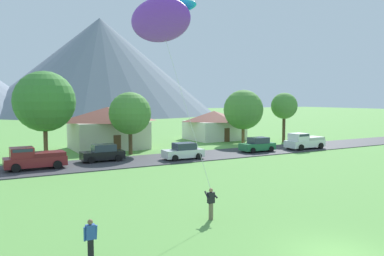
{
  "coord_description": "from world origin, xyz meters",
  "views": [
    {
      "loc": [
        -12.58,
        -10.44,
        6.38
      ],
      "look_at": [
        1.53,
        14.96,
        4.13
      ],
      "focal_mm": 36.27,
      "sensor_mm": 36.0,
      "label": 1
    }
  ],
  "objects_px": {
    "parked_car_green_mid_west": "(258,145)",
    "tree_left_of_center": "(45,101)",
    "tree_near_left": "(130,113)",
    "parked_car_black_west_end": "(103,153)",
    "parked_car_white_east_end": "(183,151)",
    "house_right_center": "(108,127)",
    "tree_right_of_center": "(284,106)",
    "tree_center": "(243,110)",
    "pickup_truck_maroon_west_side": "(34,158)",
    "pickup_truck_white_east_side": "(304,141)",
    "kite_flyer_with_kite": "(161,20)",
    "watcher_person": "(91,239)",
    "house_left_center": "(214,125)"
  },
  "relations": [
    {
      "from": "tree_near_left",
      "to": "pickup_truck_maroon_west_side",
      "type": "bearing_deg",
      "value": -156.08
    },
    {
      "from": "house_left_center",
      "to": "parked_car_black_west_end",
      "type": "distance_m",
      "value": 24.51
    },
    {
      "from": "house_left_center",
      "to": "pickup_truck_maroon_west_side",
      "type": "distance_m",
      "value": 30.94
    },
    {
      "from": "house_left_center",
      "to": "tree_center",
      "type": "xyz_separation_m",
      "value": [
        0.87,
        -6.34,
        2.46
      ]
    },
    {
      "from": "parked_car_black_west_end",
      "to": "pickup_truck_white_east_side",
      "type": "height_order",
      "value": "pickup_truck_white_east_side"
    },
    {
      "from": "watcher_person",
      "to": "pickup_truck_maroon_west_side",
      "type": "bearing_deg",
      "value": 88.56
    },
    {
      "from": "house_left_center",
      "to": "parked_car_black_west_end",
      "type": "xyz_separation_m",
      "value": [
        -21.04,
        -12.49,
        -1.42
      ]
    },
    {
      "from": "parked_car_white_east_end",
      "to": "tree_right_of_center",
      "type": "bearing_deg",
      "value": 19.55
    },
    {
      "from": "tree_left_of_center",
      "to": "watcher_person",
      "type": "xyz_separation_m",
      "value": [
        -2.48,
        -27.91,
        -5.15
      ]
    },
    {
      "from": "watcher_person",
      "to": "tree_right_of_center",
      "type": "bearing_deg",
      "value": 38.18
    },
    {
      "from": "tree_right_of_center",
      "to": "watcher_person",
      "type": "bearing_deg",
      "value": -141.82
    },
    {
      "from": "tree_left_of_center",
      "to": "house_left_center",
      "type": "bearing_deg",
      "value": 16.72
    },
    {
      "from": "house_right_center",
      "to": "tree_right_of_center",
      "type": "height_order",
      "value": "tree_right_of_center"
    },
    {
      "from": "house_left_center",
      "to": "parked_car_black_west_end",
      "type": "bearing_deg",
      "value": -149.32
    },
    {
      "from": "tree_left_of_center",
      "to": "tree_near_left",
      "type": "bearing_deg",
      "value": -8.27
    },
    {
      "from": "tree_near_left",
      "to": "parked_car_black_west_end",
      "type": "height_order",
      "value": "tree_near_left"
    },
    {
      "from": "house_right_center",
      "to": "tree_right_of_center",
      "type": "distance_m",
      "value": 25.04
    },
    {
      "from": "tree_near_left",
      "to": "tree_left_of_center",
      "type": "height_order",
      "value": "tree_left_of_center"
    },
    {
      "from": "house_left_center",
      "to": "tree_center",
      "type": "distance_m",
      "value": 6.85
    },
    {
      "from": "tree_near_left",
      "to": "kite_flyer_with_kite",
      "type": "distance_m",
      "value": 23.33
    },
    {
      "from": "parked_car_green_mid_west",
      "to": "tree_left_of_center",
      "type": "bearing_deg",
      "value": 163.37
    },
    {
      "from": "house_right_center",
      "to": "tree_right_of_center",
      "type": "relative_size",
      "value": 1.33
    },
    {
      "from": "tree_center",
      "to": "watcher_person",
      "type": "distance_m",
      "value": 41.46
    },
    {
      "from": "house_left_center",
      "to": "parked_car_white_east_end",
      "type": "height_order",
      "value": "house_left_center"
    },
    {
      "from": "tree_near_left",
      "to": "parked_car_white_east_end",
      "type": "bearing_deg",
      "value": -60.72
    },
    {
      "from": "tree_center",
      "to": "pickup_truck_maroon_west_side",
      "type": "bearing_deg",
      "value": -165.33
    },
    {
      "from": "kite_flyer_with_kite",
      "to": "watcher_person",
      "type": "xyz_separation_m",
      "value": [
        -5.3,
        -4.9,
        -9.75
      ]
    },
    {
      "from": "tree_right_of_center",
      "to": "tree_left_of_center",
      "type": "bearing_deg",
      "value": 179.41
    },
    {
      "from": "parked_car_black_west_end",
      "to": "parked_car_white_east_end",
      "type": "xyz_separation_m",
      "value": [
        7.68,
        -2.76,
        0.0
      ]
    },
    {
      "from": "parked_car_green_mid_west",
      "to": "watcher_person",
      "type": "bearing_deg",
      "value": -139.94
    },
    {
      "from": "parked_car_white_east_end",
      "to": "house_right_center",
      "type": "bearing_deg",
      "value": 107.89
    },
    {
      "from": "tree_left_of_center",
      "to": "pickup_truck_white_east_side",
      "type": "height_order",
      "value": "tree_left_of_center"
    },
    {
      "from": "house_right_center",
      "to": "pickup_truck_white_east_side",
      "type": "height_order",
      "value": "house_right_center"
    },
    {
      "from": "parked_car_black_west_end",
      "to": "pickup_truck_maroon_west_side",
      "type": "distance_m",
      "value": 6.76
    },
    {
      "from": "tree_near_left",
      "to": "pickup_truck_maroon_west_side",
      "type": "distance_m",
      "value": 12.36
    },
    {
      "from": "house_left_center",
      "to": "tree_right_of_center",
      "type": "distance_m",
      "value": 10.98
    },
    {
      "from": "parked_car_white_east_end",
      "to": "pickup_truck_white_east_side",
      "type": "relative_size",
      "value": 0.81
    },
    {
      "from": "parked_car_black_west_end",
      "to": "parked_car_green_mid_west",
      "type": "height_order",
      "value": "same"
    },
    {
      "from": "tree_right_of_center",
      "to": "pickup_truck_maroon_west_side",
      "type": "relative_size",
      "value": 1.37
    },
    {
      "from": "house_right_center",
      "to": "parked_car_white_east_end",
      "type": "height_order",
      "value": "house_right_center"
    },
    {
      "from": "pickup_truck_white_east_side",
      "to": "kite_flyer_with_kite",
      "type": "xyz_separation_m",
      "value": [
        -26.37,
        -15.3,
        9.56
      ]
    },
    {
      "from": "house_left_center",
      "to": "tree_right_of_center",
      "type": "height_order",
      "value": "tree_right_of_center"
    },
    {
      "from": "tree_right_of_center",
      "to": "house_left_center",
      "type": "bearing_deg",
      "value": 130.37
    },
    {
      "from": "tree_right_of_center",
      "to": "parked_car_black_west_end",
      "type": "relative_size",
      "value": 1.7
    },
    {
      "from": "parked_car_black_west_end",
      "to": "tree_left_of_center",
      "type": "bearing_deg",
      "value": 134.6
    },
    {
      "from": "house_right_center",
      "to": "watcher_person",
      "type": "bearing_deg",
      "value": -108.03
    },
    {
      "from": "pickup_truck_maroon_west_side",
      "to": "parked_car_green_mid_west",
      "type": "bearing_deg",
      "value": -1.59
    },
    {
      "from": "house_right_center",
      "to": "tree_right_of_center",
      "type": "xyz_separation_m",
      "value": [
        24.3,
        -5.48,
        2.49
      ]
    },
    {
      "from": "parked_car_black_west_end",
      "to": "tree_right_of_center",
      "type": "bearing_deg",
      "value": 9.01
    },
    {
      "from": "house_left_center",
      "to": "tree_left_of_center",
      "type": "bearing_deg",
      "value": -163.28
    }
  ]
}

